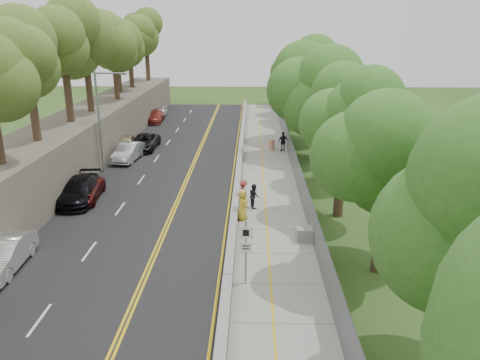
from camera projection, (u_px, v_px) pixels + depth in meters
The scene contains 25 objects.
ground at pixel (226, 254), 24.31m from camera, with size 140.00×140.00×0.00m, color #33511E.
road at pixel (171, 169), 38.67m from camera, with size 11.20×66.00×0.04m, color black.
sidewalk at pixel (267, 169), 38.47m from camera, with size 4.20×66.00×0.05m, color gray.
jersey_barrier at pixel (239, 166), 38.44m from camera, with size 0.42×66.00×0.60m, color #86CA31.
rock_embankment at pixel (72, 145), 38.25m from camera, with size 5.00×66.00×4.00m, color #595147.
chainlink_fence at pixel (293, 158), 38.11m from camera, with size 0.04×66.00×2.00m, color slate.
trees_embankment at pixel (65, 36), 35.57m from camera, with size 6.40×66.00×13.00m, color #5B7B2C, non-canonical shape.
trees_fenceside at pixel (326, 84), 36.17m from camera, with size 7.00×66.00×14.00m, color #417E2A, non-canonical shape.
streetlight at pixel (102, 115), 36.40m from camera, with size 2.52×0.22×8.00m.
signpost at pixel (246, 246), 20.80m from camera, with size 0.62×0.09×3.10m.
construction_barrel at pixel (271, 144), 44.42m from camera, with size 0.60×0.60×0.99m, color #D04007.
concrete_block at pixel (306, 234), 25.63m from camera, with size 1.09×0.81×0.72m, color gray.
car_1 at pixel (4, 255), 22.48m from camera, with size 1.57×4.52×1.49m, color silver.
car_2 at pixel (83, 191), 31.50m from camera, with size 2.19×4.76×1.32m, color #511111.
car_3 at pixel (79, 190), 31.26m from camera, with size 2.16×5.30×1.54m, color black.
car_4 at pixel (126, 143), 43.89m from camera, with size 1.74×4.32×1.47m, color tan.
car_5 at pixel (128, 152), 40.77m from camera, with size 1.61×4.62×1.52m, color silver.
car_6 at pixel (144, 142), 44.44m from camera, with size 2.35×5.10×1.42m, color black.
car_7 at pixel (155, 116), 57.05m from camera, with size 1.97×4.86×1.41m, color maroon.
car_8 at pixel (160, 112), 60.26m from camera, with size 1.62×4.02×1.37m, color silver.
painter_0 at pixel (243, 205), 28.18m from camera, with size 0.93×0.60×1.90m, color gold.
painter_1 at pixel (243, 203), 28.66m from camera, with size 0.65×0.42×1.77m, color silver.
painter_2 at pixel (254, 196), 30.14m from camera, with size 0.77×0.60×1.58m, color black.
painter_3 at pixel (243, 192), 30.94m from camera, with size 1.00×0.57×1.55m, color #99322C.
person_far at pixel (283, 142), 43.72m from camera, with size 1.07×0.44×1.82m, color black.
Camera 1 is at (1.29, -21.84, 11.28)m, focal length 35.00 mm.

